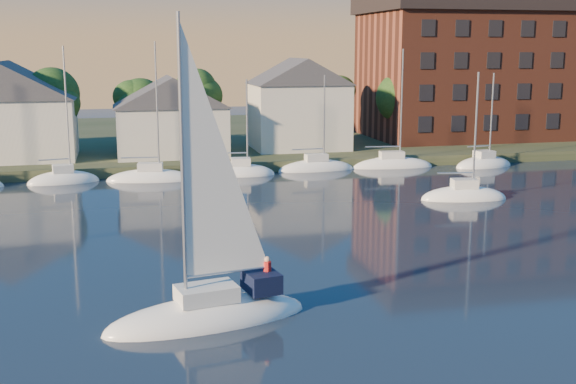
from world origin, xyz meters
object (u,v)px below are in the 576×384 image
object	(u,v)px
clubhouse_west	(6,109)
drifting_sailboat_right	(464,198)
hero_sailboat	(210,308)
clubhouse_centre	(171,115)
condo_block	(490,65)
clubhouse_east	(299,103)

from	to	relation	value
clubhouse_west	drifting_sailboat_right	xyz separation A→B (m)	(37.31, -24.06, -5.84)
hero_sailboat	drifting_sailboat_right	size ratio (longest dim) A/B	1.29
clubhouse_centre	hero_sailboat	bearing A→B (deg)	-92.24
condo_block	drifting_sailboat_right	xyz separation A→B (m)	(-18.69, -31.00, -9.70)
hero_sailboat	drifting_sailboat_right	bearing A→B (deg)	-147.89
clubhouse_west	clubhouse_east	bearing A→B (deg)	1.91
clubhouse_centre	condo_block	bearing A→B (deg)	11.24
clubhouse_west	condo_block	distance (m)	56.56
clubhouse_centre	clubhouse_east	distance (m)	14.17
clubhouse_centre	clubhouse_east	bearing A→B (deg)	8.13
condo_block	drifting_sailboat_right	world-z (taller)	condo_block
hero_sailboat	drifting_sailboat_right	distance (m)	31.44
clubhouse_west	clubhouse_centre	distance (m)	16.05
clubhouse_east	drifting_sailboat_right	world-z (taller)	clubhouse_east
clubhouse_east	hero_sailboat	bearing A→B (deg)	-108.72
clubhouse_east	hero_sailboat	size ratio (longest dim) A/B	0.73
clubhouse_west	condo_block	bearing A→B (deg)	7.07
drifting_sailboat_right	hero_sailboat	bearing A→B (deg)	-128.52
hero_sailboat	drifting_sailboat_right	xyz separation A→B (m)	(23.04, 21.39, -0.50)
hero_sailboat	clubhouse_east	bearing A→B (deg)	-119.48
clubhouse_west	clubhouse_east	size ratio (longest dim) A/B	1.30
drifting_sailboat_right	clubhouse_east	bearing A→B (deg)	114.87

